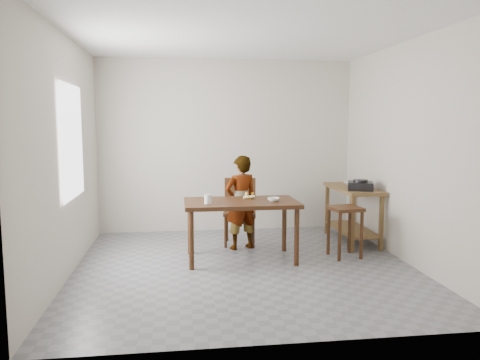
{
  "coord_description": "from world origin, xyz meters",
  "views": [
    {
      "loc": [
        -0.77,
        -5.38,
        1.71
      ],
      "look_at": [
        0.0,
        0.4,
        1.0
      ],
      "focal_mm": 35.0,
      "sensor_mm": 36.0,
      "label": 1
    }
  ],
  "objects": [
    {
      "name": "dining_chair",
      "position": [
        0.08,
        1.05,
        0.46
      ],
      "size": [
        0.51,
        0.51,
        0.93
      ],
      "primitive_type": null,
      "rotation": [
        0.0,
        0.0,
        -0.16
      ],
      "color": "#391F0F",
      "rests_on": "floor"
    },
    {
      "name": "prep_counter",
      "position": [
        1.72,
        1.0,
        0.4
      ],
      "size": [
        0.5,
        1.2,
        0.8
      ],
      "primitive_type": null,
      "color": "brown",
      "rests_on": "floor"
    },
    {
      "name": "wall_left",
      "position": [
        -2.02,
        0.0,
        1.35
      ],
      "size": [
        0.04,
        4.0,
        2.7
      ],
      "primitive_type": "cube",
      "color": "beige",
      "rests_on": "ground"
    },
    {
      "name": "wall_right",
      "position": [
        2.02,
        0.0,
        1.35
      ],
      "size": [
        0.04,
        4.0,
        2.7
      ],
      "primitive_type": "cube",
      "color": "beige",
      "rests_on": "ground"
    },
    {
      "name": "serving_bowl",
      "position": [
        1.76,
        1.17,
        0.83
      ],
      "size": [
        0.26,
        0.26,
        0.06
      ],
      "primitive_type": "imported",
      "rotation": [
        0.0,
        0.0,
        0.13
      ],
      "color": "silver",
      "rests_on": "prep_counter"
    },
    {
      "name": "ceiling",
      "position": [
        0.0,
        0.0,
        2.72
      ],
      "size": [
        4.0,
        4.0,
        0.04
      ],
      "primitive_type": "cube",
      "color": "white",
      "rests_on": "wall_back"
    },
    {
      "name": "wall_front",
      "position": [
        0.0,
        -2.02,
        1.35
      ],
      "size": [
        4.0,
        0.04,
        2.7
      ],
      "primitive_type": "cube",
      "color": "beige",
      "rests_on": "ground"
    },
    {
      "name": "stool",
      "position": [
        1.34,
        0.25,
        0.33
      ],
      "size": [
        0.42,
        0.42,
        0.65
      ],
      "primitive_type": null,
      "rotation": [
        0.0,
        0.0,
        0.15
      ],
      "color": "#391F0F",
      "rests_on": "floor"
    },
    {
      "name": "glass_tumbler",
      "position": [
        -0.42,
        0.16,
        0.8
      ],
      "size": [
        0.11,
        0.11,
        0.11
      ],
      "primitive_type": "cylinder",
      "rotation": [
        0.0,
        0.0,
        0.37
      ],
      "color": "silver",
      "rests_on": "dining_table"
    },
    {
      "name": "dining_table",
      "position": [
        0.0,
        0.3,
        0.38
      ],
      "size": [
        1.4,
        0.8,
        0.75
      ],
      "primitive_type": null,
      "color": "#391F0F",
      "rests_on": "floor"
    },
    {
      "name": "small_bowl",
      "position": [
        0.39,
        0.21,
        0.77
      ],
      "size": [
        0.18,
        0.18,
        0.05
      ],
      "primitive_type": "imported",
      "rotation": [
        0.0,
        0.0,
        -0.24
      ],
      "color": "silver",
      "rests_on": "dining_table"
    },
    {
      "name": "floor",
      "position": [
        0.0,
        0.0,
        -0.02
      ],
      "size": [
        4.0,
        4.0,
        0.04
      ],
      "primitive_type": "cube",
      "color": "slate",
      "rests_on": "ground"
    },
    {
      "name": "window_pane",
      "position": [
        -1.97,
        0.2,
        1.5
      ],
      "size": [
        0.02,
        1.1,
        1.3
      ],
      "primitive_type": "cube",
      "color": "silver",
      "rests_on": "wall_left"
    },
    {
      "name": "banana",
      "position": [
        0.12,
        0.43,
        0.78
      ],
      "size": [
        0.17,
        0.12,
        0.06
      ],
      "primitive_type": null,
      "rotation": [
        0.0,
        0.0,
        0.01
      ],
      "color": "gold",
      "rests_on": "dining_table"
    },
    {
      "name": "wall_back",
      "position": [
        0.0,
        2.02,
        1.35
      ],
      "size": [
        4.0,
        0.04,
        2.7
      ],
      "primitive_type": "cube",
      "color": "beige",
      "rests_on": "ground"
    },
    {
      "name": "child",
      "position": [
        0.07,
        0.82,
        0.64
      ],
      "size": [
        0.54,
        0.45,
        1.28
      ],
      "primitive_type": "imported",
      "rotation": [
        0.0,
        0.0,
        3.48
      ],
      "color": "white",
      "rests_on": "floor"
    },
    {
      "name": "gas_burner",
      "position": [
        1.71,
        0.7,
        0.86
      ],
      "size": [
        0.42,
        0.42,
        0.11
      ],
      "primitive_type": "cube",
      "rotation": [
        0.0,
        0.0,
        -0.34
      ],
      "color": "black",
      "rests_on": "prep_counter"
    }
  ]
}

